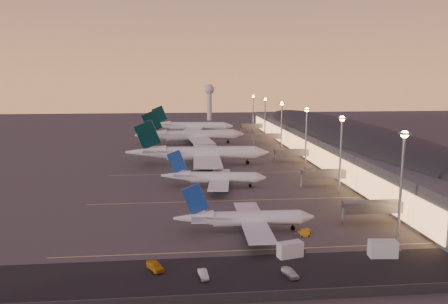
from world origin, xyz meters
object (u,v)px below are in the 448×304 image
airliner_wide_mid (191,135)px  service_van_a (203,274)px  airliner_narrow_south (245,219)px  service_van_c (290,272)px  airliner_narrow_north (214,177)px  catering_truck_b (384,249)px  service_van_b (155,266)px  baggage_tug_b (304,232)px  airliner_wide_far (190,126)px  baggage_tug_a (302,234)px  catering_truck_a (291,250)px  radar_tower (209,96)px  airliner_wide_near (198,153)px

airliner_wide_mid → service_van_a: 171.87m
airliner_narrow_south → service_van_c: (5.11, -25.84, -2.49)m
airliner_narrow_north → airliner_wide_mid: 101.40m
catering_truck_b → service_van_b: size_ratio=1.29×
baggage_tug_b → service_van_b: bearing=-172.9°
airliner_narrow_south → airliner_wide_mid: 147.38m
service_van_b → airliner_narrow_south: bearing=15.5°
catering_truck_b → service_van_c: size_ratio=1.44×
airliner_wide_far → baggage_tug_a: airliner_wide_far is taller
service_van_a → service_van_c: (16.79, -1.08, 0.08)m
airliner_narrow_south → baggage_tug_b: bearing=-11.8°
baggage_tug_b → service_van_b: size_ratio=0.74×
catering_truck_a → service_van_b: size_ratio=1.21×
catering_truck_b → baggage_tug_a: bearing=141.1°
radar_tower → baggage_tug_a: 298.36m
baggage_tug_b → service_van_a: (-25.94, -21.52, 0.22)m
airliner_wide_near → radar_tower: radar_tower is taller
radar_tower → service_van_b: radar_tower is taller
airliner_wide_near → service_van_c: (13.22, -111.70, -4.41)m
catering_truck_a → service_van_c: bearing=-120.1°
airliner_wide_far → service_van_b: bearing=-85.8°
catering_truck_b → catering_truck_a: bearing=179.9°
catering_truck_a → airliner_narrow_north: bearing=86.5°
airliner_narrow_south → service_van_a: bearing=-114.2°
radar_tower → service_van_b: 315.43m
radar_tower → baggage_tug_b: size_ratio=8.42×
airliner_wide_near → service_van_a: airliner_wide_near is taller
radar_tower → baggage_tug_b: 296.84m
airliner_narrow_north → baggage_tug_a: bearing=-63.3°
airliner_narrow_north → radar_tower: radar_tower is taller
airliner_wide_far → airliner_wide_near: bearing=-82.1°
airliner_wide_far → airliner_wide_mid: bearing=-83.4°
airliner_wide_far → service_van_a: 223.36m
catering_truck_a → radar_tower: bearing=75.0°
catering_truck_a → catering_truck_b: bearing=-20.3°
airliner_narrow_south → service_van_b: bearing=-135.1°
radar_tower → baggage_tug_a: size_ratio=8.40×
airliner_wide_far → service_van_c: 224.89m
service_van_c → radar_tower: bearing=72.5°
radar_tower → airliner_wide_far: bearing=-101.9°
service_van_b → catering_truck_a: bearing=-21.0°
airliner_wide_near → catering_truck_b: airliner_wide_near is taller
airliner_wide_near → radar_tower: bearing=86.7°
service_van_a → service_van_b: service_van_b is taller
airliner_wide_mid → service_van_a: airliner_wide_mid is taller
radar_tower → service_van_a: (-22.15, -317.57, -21.17)m
airliner_wide_far → service_van_a: airliner_wide_far is taller
airliner_wide_near → radar_tower: (18.58, 206.95, 16.68)m
catering_truck_b → service_van_a: (-39.23, -6.10, -1.00)m
airliner_wide_near → catering_truck_a: airliner_wide_near is taller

